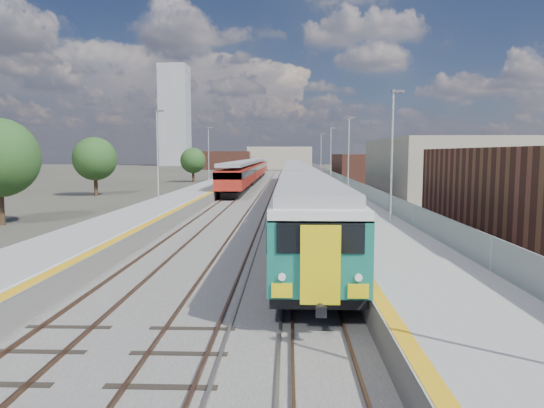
{
  "coord_description": "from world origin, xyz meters",
  "views": [
    {
      "loc": [
        0.65,
        -6.08,
        4.93
      ],
      "look_at": [
        -0.21,
        20.01,
        2.2
      ],
      "focal_mm": 32.0,
      "sensor_mm": 36.0,
      "label": 1
    }
  ],
  "objects": [
    {
      "name": "ground",
      "position": [
        0.0,
        50.0,
        0.0
      ],
      "size": [
        320.0,
        320.0,
        0.0
      ],
      "primitive_type": "plane",
      "color": "#47443A",
      "rests_on": "ground"
    },
    {
      "name": "ballast_bed",
      "position": [
        -2.25,
        52.5,
        0.03
      ],
      "size": [
        10.5,
        155.0,
        0.06
      ],
      "primitive_type": "cube",
      "color": "#565451",
      "rests_on": "ground"
    },
    {
      "name": "tracks",
      "position": [
        -1.65,
        54.18,
        0.11
      ],
      "size": [
        8.96,
        160.0,
        0.17
      ],
      "color": "#4C3323",
      "rests_on": "ground"
    },
    {
      "name": "platform_right",
      "position": [
        5.28,
        52.49,
        0.54
      ],
      "size": [
        4.7,
        155.0,
        8.52
      ],
      "color": "slate",
      "rests_on": "ground"
    },
    {
      "name": "platform_left",
      "position": [
        -9.05,
        52.49,
        0.52
      ],
      "size": [
        4.3,
        155.0,
        8.52
      ],
      "color": "slate",
      "rests_on": "ground"
    },
    {
      "name": "buildings",
      "position": [
        -18.12,
        138.6,
        10.7
      ],
      "size": [
        72.0,
        185.5,
        40.0
      ],
      "color": "brown",
      "rests_on": "ground"
    },
    {
      "name": "green_train",
      "position": [
        1.5,
        46.31,
        2.23
      ],
      "size": [
        2.87,
        79.93,
        3.16
      ],
      "color": "black",
      "rests_on": "ground"
    },
    {
      "name": "red_train",
      "position": [
        -5.5,
        72.77,
        2.21
      ],
      "size": [
        2.96,
        60.03,
        3.74
      ],
      "color": "black",
      "rests_on": "ground"
    },
    {
      "name": "tree_b",
      "position": [
        -21.84,
        49.76,
        4.3
      ],
      "size": [
        5.04,
        5.04,
        6.83
      ],
      "color": "#382619",
      "rests_on": "ground"
    },
    {
      "name": "tree_c",
      "position": [
        -15.75,
        77.25,
        3.72
      ],
      "size": [
        4.36,
        4.36,
        5.91
      ],
      "color": "#382619",
      "rests_on": "ground"
    },
    {
      "name": "tree_d",
      "position": [
        19.79,
        64.23,
        3.65
      ],
      "size": [
        4.28,
        4.28,
        5.81
      ],
      "color": "#382619",
      "rests_on": "ground"
    }
  ]
}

